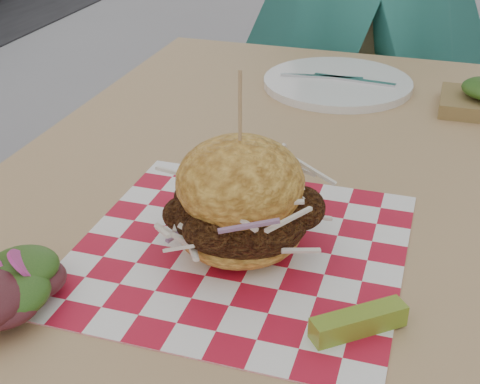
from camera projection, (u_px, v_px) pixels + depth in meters
The scene contains 7 objects.
patio_table at pixel (285, 230), 0.94m from camera, with size 0.80×1.20×0.75m.
patio_chair at pixel (357, 86), 1.80m from camera, with size 0.54×0.55×0.95m.
paper_liner at pixel (240, 250), 0.75m from camera, with size 0.36×0.36×0.00m, color red.
sandwich at pixel (240, 204), 0.72m from camera, with size 0.18×0.18×0.21m.
pickle_spear at pixel (359, 322), 0.62m from camera, with size 0.10×0.02×0.02m, color olive.
side_salad at pixel (5, 291), 0.66m from camera, with size 0.14×0.14×0.05m.
place_setting at pixel (338, 83), 1.22m from camera, with size 0.27×0.27×0.02m.
Camera 1 is at (0.04, -0.96, 1.17)m, focal length 50.00 mm.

